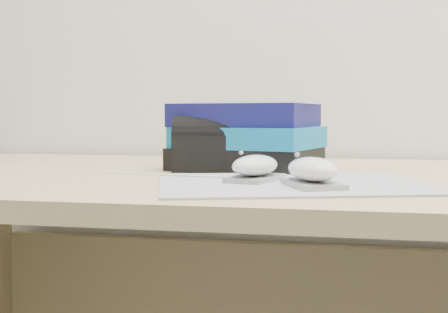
% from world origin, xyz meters
% --- Properties ---
extents(desk, '(1.60, 0.80, 0.73)m').
position_xyz_m(desk, '(0.00, 1.64, 0.50)').
color(desk, tan).
rests_on(desk, ground).
extents(mousepad, '(0.47, 0.41, 0.00)m').
position_xyz_m(mousepad, '(0.02, 1.42, 0.73)').
color(mousepad, gray).
rests_on(mousepad, desk).
extents(mouse_rear, '(0.09, 0.12, 0.05)m').
position_xyz_m(mouse_rear, '(-0.04, 1.43, 0.75)').
color(mouse_rear, '#9B9B9D').
rests_on(mouse_rear, mousepad).
extents(mouse_front, '(0.10, 0.13, 0.05)m').
position_xyz_m(mouse_front, '(0.05, 1.37, 0.75)').
color(mouse_front, '#A1A1A3').
rests_on(mouse_front, mousepad).
extents(usb_cable, '(0.24, 0.04, 0.00)m').
position_xyz_m(usb_cable, '(-0.19, 1.48, 0.73)').
color(usb_cable, white).
rests_on(usb_cable, mousepad).
extents(book_stack, '(0.30, 0.26, 0.13)m').
position_xyz_m(book_stack, '(-0.09, 1.66, 0.79)').
color(book_stack, black).
rests_on(book_stack, desk).
extents(pouch, '(0.12, 0.09, 0.10)m').
position_xyz_m(pouch, '(-0.15, 1.60, 0.78)').
color(pouch, black).
rests_on(pouch, desk).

